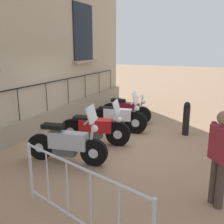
# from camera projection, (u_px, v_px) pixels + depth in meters

# --- Properties ---
(ground_plane) EXTENTS (60.00, 60.00, 0.00)m
(ground_plane) POSITION_uv_depth(u_px,v_px,m) (109.00, 138.00, 7.62)
(ground_plane) COLOR #9E7A5B
(motorcycle_silver) EXTENTS (1.95, 0.61, 1.38)m
(motorcycle_silver) POSITION_uv_depth(u_px,v_px,m) (67.00, 144.00, 5.91)
(motorcycle_silver) COLOR black
(motorcycle_silver) RESTS_ON ground_plane
(motorcycle_red) EXTENTS (1.96, 0.80, 1.24)m
(motorcycle_red) POSITION_uv_depth(u_px,v_px,m) (95.00, 129.00, 7.05)
(motorcycle_red) COLOR black
(motorcycle_red) RESTS_ON ground_plane
(motorcycle_white) EXTENTS (1.96, 0.56, 1.30)m
(motorcycle_white) POSITION_uv_depth(u_px,v_px,m) (117.00, 118.00, 8.11)
(motorcycle_white) COLOR black
(motorcycle_white) RESTS_ON ground_plane
(motorcycle_maroon) EXTENTS (1.87, 0.57, 0.99)m
(motorcycle_maroon) POSITION_uv_depth(u_px,v_px,m) (126.00, 111.00, 9.21)
(motorcycle_maroon) COLOR black
(motorcycle_maroon) RESTS_ON ground_plane
(crowd_barrier) EXTENTS (2.41, 0.77, 1.05)m
(crowd_barrier) POSITION_uv_depth(u_px,v_px,m) (79.00, 196.00, 3.65)
(crowd_barrier) COLOR #B7B7BF
(crowd_barrier) RESTS_ON ground_plane
(bollard) EXTENTS (0.20, 0.20, 1.03)m
(bollard) POSITION_uv_depth(u_px,v_px,m) (186.00, 118.00, 7.78)
(bollard) COLOR black
(bollard) RESTS_ON ground_plane
(pedestrian_standing) EXTENTS (0.40, 0.43, 1.64)m
(pedestrian_standing) POSITION_uv_depth(u_px,v_px,m) (220.00, 154.00, 4.18)
(pedestrian_standing) COLOR #47382D
(pedestrian_standing) RESTS_ON ground_plane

